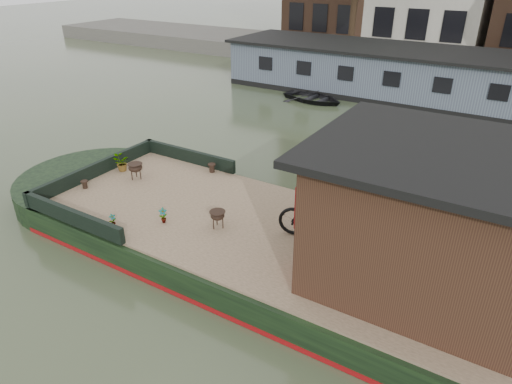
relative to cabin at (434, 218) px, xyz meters
The scene contains 17 objects.
ground 2.88m from the cabin, behind, with size 120.00×120.00×0.00m, color #2A3723.
houseboat_hull 3.87m from the cabin, behind, with size 14.01×4.02×0.60m.
houseboat_deck 2.52m from the cabin, behind, with size 11.80×3.80×0.05m, color #997E5F.
bow_bulwark 7.33m from the cabin, behind, with size 3.00×4.00×0.35m.
cabin is the anchor object (origin of this frame).
bicycle 2.15m from the cabin, behind, with size 0.63×1.80×0.95m, color black.
potted_plant_a 5.27m from the cabin, behind, with size 0.18×0.12×0.34m, color #9E602D.
potted_plant_c 7.87m from the cabin, behind, with size 0.40×0.34×0.44m, color #B45434.
potted_plant_d 2.77m from the cabin, 139.44° to the left, with size 0.35×0.35×0.62m, color #965529.
potted_plant_e 6.17m from the cabin, 165.32° to the right, with size 0.15×0.10×0.28m, color #97382C.
brazier_front 4.15m from the cabin, behind, with size 0.35×0.35×0.38m, color black, non-canonical shape.
brazier_rear 7.20m from the cabin, behind, with size 0.38×0.38×0.41m, color black, non-canonical shape.
bollard_port 6.09m from the cabin, 163.50° to the left, with size 0.20×0.20×0.23m, color black.
bollard_stbd 7.90m from the cabin, behind, with size 0.17×0.17×0.20m, color black.
dinghy 13.45m from the cabin, 123.07° to the left, with size 1.98×2.77×0.57m, color black.
far_houseboat 14.20m from the cabin, 98.88° to the left, with size 20.40×4.40×2.11m.
quay 20.67m from the cabin, 96.09° to the left, with size 60.00×6.00×0.90m, color #47443F.
Camera 1 is at (3.07, -6.88, 5.59)m, focal length 32.00 mm.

